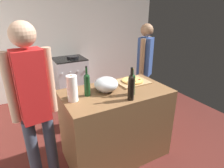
# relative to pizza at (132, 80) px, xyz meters

# --- Properties ---
(ground_plane) EXTENTS (4.38, 3.68, 0.02)m
(ground_plane) POSITION_rel_pizza_xyz_m (-0.23, 0.65, -0.96)
(ground_plane) COLOR #511E19
(kitchen_wall_rear) EXTENTS (4.38, 0.10, 2.60)m
(kitchen_wall_rear) POSITION_rel_pizza_xyz_m (-0.23, 2.24, 0.35)
(kitchen_wall_rear) COLOR beige
(kitchen_wall_rear) RESTS_ON ground_plane
(counter) EXTENTS (1.26, 0.71, 0.92)m
(counter) POSITION_rel_pizza_xyz_m (-0.32, -0.13, -0.49)
(counter) COLOR brown
(counter) RESTS_ON ground_plane
(cutting_board) EXTENTS (0.40, 0.32, 0.02)m
(cutting_board) POSITION_rel_pizza_xyz_m (0.00, 0.00, -0.02)
(cutting_board) COLOR tan
(cutting_board) RESTS_ON counter
(pizza) EXTENTS (0.28, 0.28, 0.03)m
(pizza) POSITION_rel_pizza_xyz_m (0.00, 0.00, 0.00)
(pizza) COLOR tan
(pizza) RESTS_ON cutting_board
(mixing_bowl) EXTENTS (0.28, 0.28, 0.17)m
(mixing_bowl) POSITION_rel_pizza_xyz_m (-0.42, -0.08, 0.06)
(mixing_bowl) COLOR #B2B2B7
(mixing_bowl) RESTS_ON counter
(paper_towel_roll) EXTENTS (0.11, 0.11, 0.28)m
(paper_towel_roll) POSITION_rel_pizza_xyz_m (-0.83, -0.13, 0.11)
(paper_towel_roll) COLOR white
(paper_towel_roll) RESTS_ON counter
(wine_bottle_green) EXTENTS (0.08, 0.08, 0.30)m
(wine_bottle_green) POSITION_rel_pizza_xyz_m (-0.21, -0.29, 0.10)
(wine_bottle_green) COLOR #143819
(wine_bottle_green) RESTS_ON counter
(wine_bottle_clear) EXTENTS (0.07, 0.07, 0.35)m
(wine_bottle_clear) POSITION_rel_pizza_xyz_m (-0.29, -0.40, 0.12)
(wine_bottle_clear) COLOR black
(wine_bottle_clear) RESTS_ON counter
(wine_bottle_amber) EXTENTS (0.07, 0.07, 0.34)m
(wine_bottle_amber) POSITION_rel_pizza_xyz_m (-0.66, -0.09, 0.11)
(wine_bottle_amber) COLOR #143819
(wine_bottle_amber) RESTS_ON counter
(stove) EXTENTS (0.63, 0.59, 0.91)m
(stove) POSITION_rel_pizza_xyz_m (-0.30, 1.84, -0.51)
(stove) COLOR #B7B7BC
(stove) RESTS_ON ground_plane
(person_in_stripes) EXTENTS (0.40, 0.22, 1.73)m
(person_in_stripes) POSITION_rel_pizza_xyz_m (-1.21, -0.22, 0.06)
(person_in_stripes) COLOR #383D4C
(person_in_stripes) RESTS_ON ground_plane
(person_in_red) EXTENTS (0.31, 0.28, 1.61)m
(person_in_red) POSITION_rel_pizza_xyz_m (0.54, 0.45, -0.03)
(person_in_red) COLOR #D88C4C
(person_in_red) RESTS_ON ground_plane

